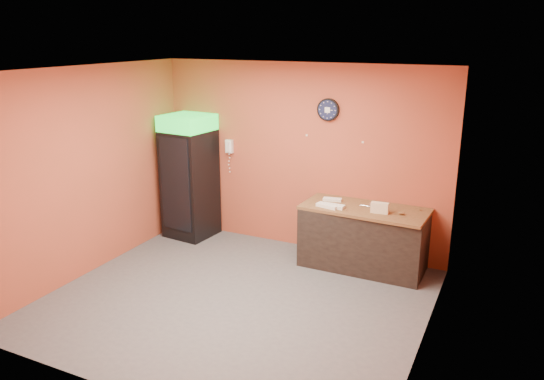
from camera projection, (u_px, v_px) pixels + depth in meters
The scene contains 15 objects.
floor at pixel (237, 300), 6.60m from camera, with size 4.50×4.50×0.00m, color #47474C.
back_wall at pixel (300, 158), 7.93m from camera, with size 4.50×0.02×2.80m, color #AD4831.
left_wall at pixel (89, 172), 7.13m from camera, with size 0.02×4.00×2.80m, color #AD4831.
right_wall at pixel (431, 221), 5.27m from camera, with size 0.02×4.00×2.80m, color #AD4831.
ceiling at pixel (232, 70), 5.80m from camera, with size 4.50×4.00×0.02m, color white.
beverage_cooler at pixel (188, 178), 8.44m from camera, with size 0.76×0.76×1.98m.
prep_counter at pixel (363, 239), 7.42m from camera, with size 1.70×0.75×0.85m, color black.
wall_clock at pixel (328, 110), 7.51m from camera, with size 0.32×0.06×0.32m.
wall_phone at pixel (229, 146), 8.36m from camera, with size 0.11×0.10×0.21m.
butcher_paper at pixel (365, 209), 7.29m from camera, with size 1.71×0.80×0.04m, color brown.
sub_roll_stack at pixel (380, 208), 7.04m from camera, with size 0.24×0.09×0.15m.
wrapped_sandwich_left at pixel (328, 206), 7.29m from camera, with size 0.31×0.12×0.04m, color white.
wrapped_sandwich_mid at pixel (333, 206), 7.28m from camera, with size 0.31×0.12×0.04m, color white.
wrapped_sandwich_right at pixel (332, 199), 7.57m from camera, with size 0.26×0.10×0.04m, color white.
kitchen_tool at pixel (371, 205), 7.28m from camera, with size 0.06×0.06×0.06m, color silver.
Camera 1 is at (2.96, -5.16, 3.20)m, focal length 35.00 mm.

